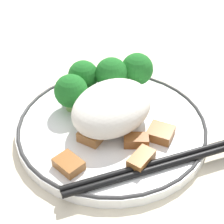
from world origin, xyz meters
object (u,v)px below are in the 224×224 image
(broccoli_back_left, at_px, (137,70))
(broccoli_back_center, at_px, (111,74))
(broccoli_mid_left, at_px, (71,91))
(chopsticks, at_px, (153,166))
(plate, at_px, (112,127))
(broccoli_back_right, at_px, (83,76))

(broccoli_back_left, relative_size, broccoli_back_center, 0.99)
(broccoli_mid_left, height_order, chopsticks, broccoli_mid_left)
(broccoli_back_left, height_order, broccoli_mid_left, broccoli_back_left)
(plate, relative_size, broccoli_mid_left, 4.77)
(broccoli_mid_left, bearing_deg, broccoli_back_left, -22.39)
(broccoli_back_left, distance_m, chopsticks, 0.16)
(broccoli_back_right, xyz_separation_m, broccoli_mid_left, (-0.04, -0.01, 0.00))
(plate, height_order, broccoli_back_left, broccoli_back_left)
(broccoli_back_right, height_order, chopsticks, broccoli_back_right)
(plate, relative_size, broccoli_back_right, 4.89)
(broccoli_back_right, relative_size, chopsticks, 0.26)
(broccoli_back_center, bearing_deg, broccoli_mid_left, 162.23)
(broccoli_back_center, distance_m, chopsticks, 0.15)
(broccoli_back_center, relative_size, chopsticks, 0.30)
(broccoli_back_right, bearing_deg, chopsticks, -109.47)
(plate, bearing_deg, chopsticks, -109.15)
(broccoli_back_left, bearing_deg, broccoli_back_right, 136.96)
(chopsticks, bearing_deg, broccoli_back_left, 44.27)
(broccoli_back_center, xyz_separation_m, chopsticks, (-0.08, -0.13, -0.03))
(broccoli_back_center, bearing_deg, chopsticks, -121.65)
(broccoli_back_left, xyz_separation_m, broccoli_back_right, (-0.06, 0.05, -0.01))
(plate, distance_m, chopsticks, 0.09)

